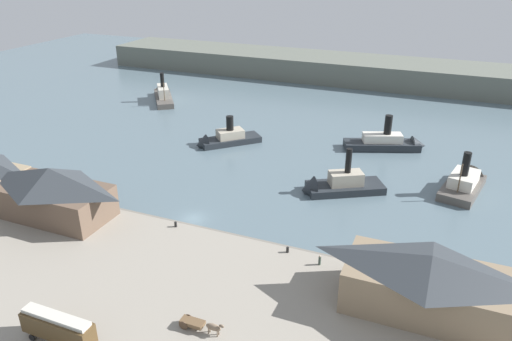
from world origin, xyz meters
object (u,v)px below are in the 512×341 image
(horse_cart, at_px, (200,324))
(ferry_near_quay, at_px, (223,139))
(street_tram, at_px, (58,326))
(ferry_shed_central_terminal, at_px, (53,192))
(ferry_shed_east_terminal, at_px, (428,283))
(ferry_approaching_east, at_px, (163,94))
(mooring_post_east, at_px, (288,250))
(pedestrian_near_west_shed, at_px, (320,260))
(ferry_outer_harbor, at_px, (465,182))
(ferry_mid_harbor, at_px, (390,143))
(mooring_post_west, at_px, (176,224))
(ferry_departing_north, at_px, (335,186))

(horse_cart, xyz_separation_m, ferry_near_quay, (-25.93, 59.86, -0.80))
(street_tram, bearing_deg, horse_cart, 29.19)
(ferry_shed_central_terminal, distance_m, ferry_shed_east_terminal, 61.74)
(ferry_approaching_east, bearing_deg, mooring_post_east, -46.13)
(ferry_shed_east_terminal, height_order, mooring_post_east, ferry_shed_east_terminal)
(street_tram, distance_m, pedestrian_near_west_shed, 36.21)
(street_tram, relative_size, mooring_post_east, 10.51)
(ferry_approaching_east, distance_m, ferry_outer_harbor, 95.56)
(ferry_shed_east_terminal, bearing_deg, horse_cart, -150.07)
(ferry_shed_central_terminal, relative_size, street_tram, 2.12)
(ferry_shed_east_terminal, bearing_deg, ferry_mid_harbor, 102.23)
(mooring_post_west, height_order, ferry_mid_harbor, ferry_mid_harbor)
(mooring_post_east, xyz_separation_m, ferry_outer_harbor, (24.91, 36.52, -0.14))
(mooring_post_east, relative_size, ferry_departing_north, 0.05)
(mooring_post_east, bearing_deg, street_tram, -123.96)
(ferry_shed_east_terminal, height_order, ferry_mid_harbor, ferry_shed_east_terminal)
(ferry_shed_central_terminal, height_order, ferry_departing_north, ferry_shed_central_terminal)
(ferry_near_quay, xyz_separation_m, ferry_departing_north, (31.64, -14.72, 0.01))
(mooring_post_east, xyz_separation_m, ferry_mid_harbor, (7.98, 52.43, -0.12))
(ferry_shed_central_terminal, height_order, ferry_shed_east_terminal, ferry_shed_central_terminal)
(mooring_post_west, xyz_separation_m, ferry_approaching_east, (-45.44, 67.99, -0.06))
(ferry_shed_central_terminal, relative_size, ferry_outer_harbor, 1.24)
(ferry_approaching_east, bearing_deg, ferry_outer_harbor, -19.21)
(street_tram, xyz_separation_m, ferry_approaching_east, (-46.45, 95.98, -1.97))
(street_tram, height_order, ferry_departing_north, ferry_departing_north)
(mooring_post_west, distance_m, ferry_approaching_east, 81.77)
(ferry_shed_central_terminal, relative_size, ferry_mid_harbor, 1.01)
(street_tram, bearing_deg, ferry_departing_north, 69.27)
(mooring_post_west, bearing_deg, ferry_shed_east_terminal, -7.81)
(horse_cart, distance_m, ferry_mid_harbor, 73.46)
(street_tram, xyz_separation_m, horse_cart, (14.43, 8.06, -1.44))
(ferry_near_quay, bearing_deg, ferry_departing_north, -24.95)
(horse_cart, bearing_deg, ferry_approaching_east, 124.70)
(street_tram, xyz_separation_m, mooring_post_west, (-1.02, 28.00, -1.92))
(mooring_post_west, bearing_deg, ferry_mid_harbor, 62.01)
(ferry_shed_east_terminal, height_order, pedestrian_near_west_shed, ferry_shed_east_terminal)
(horse_cart, relative_size, ferry_departing_north, 0.35)
(street_tram, xyz_separation_m, pedestrian_near_west_shed, (24.31, 26.79, -1.64))
(pedestrian_near_west_shed, height_order, mooring_post_east, pedestrian_near_west_shed)
(ferry_mid_harbor, bearing_deg, ferry_shed_central_terminal, -130.74)
(horse_cart, relative_size, ferry_near_quay, 0.39)
(horse_cart, relative_size, pedestrian_near_west_shed, 3.68)
(ferry_shed_east_terminal, xyz_separation_m, mooring_post_west, (-40.44, 5.55, -3.77))
(horse_cart, distance_m, ferry_approaching_east, 106.95)
(ferry_shed_east_terminal, relative_size, mooring_post_east, 23.30)
(ferry_shed_central_terminal, xyz_separation_m, ferry_shed_east_terminal, (61.73, -0.93, -0.42))
(ferry_shed_east_terminal, height_order, ferry_near_quay, ferry_shed_east_terminal)
(ferry_departing_north, bearing_deg, pedestrian_near_west_shed, -81.02)
(mooring_post_east, bearing_deg, ferry_outer_harbor, 55.71)
(horse_cart, height_order, ferry_departing_north, ferry_departing_north)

